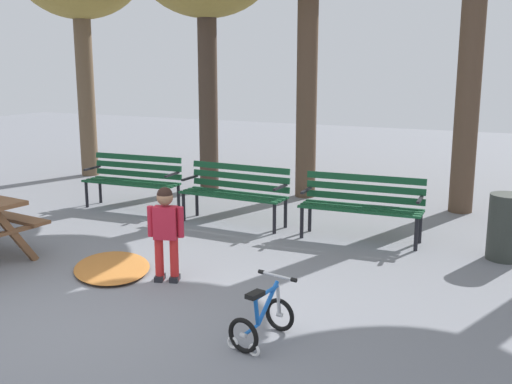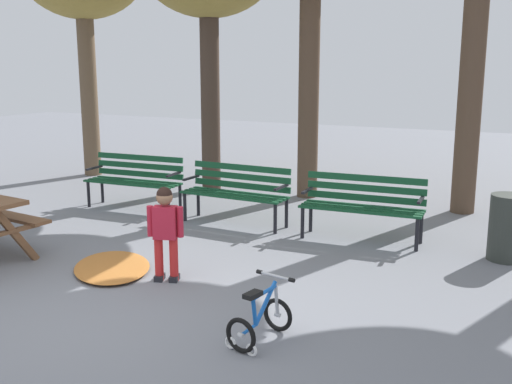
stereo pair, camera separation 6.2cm
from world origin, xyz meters
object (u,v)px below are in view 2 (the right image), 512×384
object	(u,v)px
park_bench_right	(363,202)
child_standing	(165,226)
park_bench_far_left	(136,177)
kids_bicycle	(260,319)
park_bench_left	(237,189)
trash_bin	(508,228)

from	to	relation	value
park_bench_right	child_standing	distance (m)	2.85
park_bench_right	child_standing	xyz separation A→B (m)	(-1.44, -2.46, 0.10)
child_standing	park_bench_far_left	bearing A→B (deg)	132.21
park_bench_far_left	kids_bicycle	distance (m)	5.25
park_bench_far_left	child_standing	xyz separation A→B (m)	(2.36, -2.60, 0.10)
park_bench_left	child_standing	world-z (taller)	child_standing
child_standing	kids_bicycle	world-z (taller)	child_standing
park_bench_far_left	trash_bin	size ratio (longest dim) A/B	2.04
park_bench_right	trash_bin	bearing A→B (deg)	-2.67
child_standing	park_bench_right	bearing A→B (deg)	59.69
kids_bicycle	trash_bin	world-z (taller)	trash_bin
park_bench_left	park_bench_right	xyz separation A→B (m)	(1.89, -0.02, 0.00)
child_standing	trash_bin	distance (m)	4.02
trash_bin	child_standing	bearing A→B (deg)	-143.67
park_bench_right	trash_bin	world-z (taller)	park_bench_right
park_bench_far_left	child_standing	distance (m)	3.51
park_bench_far_left	trash_bin	world-z (taller)	park_bench_far_left
park_bench_far_left	kids_bicycle	bearing A→B (deg)	-41.80
park_bench_left	trash_bin	size ratio (longest dim) A/B	2.03
child_standing	kids_bicycle	size ratio (longest dim) A/B	1.71
park_bench_far_left	kids_bicycle	xyz separation A→B (m)	(3.91, -3.49, -0.31)
park_bench_left	child_standing	bearing A→B (deg)	-79.68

